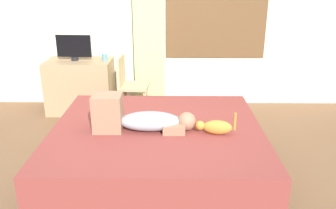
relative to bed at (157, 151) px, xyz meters
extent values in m
plane|color=brown|center=(-0.12, -0.15, -0.25)|extent=(16.00, 16.00, 0.00)
cube|color=beige|center=(-0.12, 2.13, 1.20)|extent=(6.40, 0.12, 2.90)
cube|color=brown|center=(0.76, 2.06, 1.12)|extent=(1.43, 0.02, 1.32)
cube|color=white|center=(0.76, 2.06, 1.12)|extent=(1.35, 0.02, 1.24)
cube|color=#38383D|center=(0.00, 0.00, -0.18)|extent=(2.01, 1.88, 0.14)
cube|color=brown|center=(0.00, 0.00, 0.07)|extent=(1.96, 1.82, 0.36)
ellipsoid|color=#8C939E|center=(-0.06, -0.07, 0.34)|extent=(0.56, 0.27, 0.17)
sphere|color=#8C664C|center=(0.28, -0.06, 0.34)|extent=(0.17, 0.17, 0.17)
cube|color=#8C664C|center=(-0.44, -0.07, 0.42)|extent=(0.26, 0.24, 0.34)
cube|color=#8C664C|center=(0.16, -0.07, 0.29)|extent=(0.20, 0.28, 0.08)
ellipsoid|color=#C67A2D|center=(0.55, -0.16, 0.32)|extent=(0.27, 0.14, 0.13)
sphere|color=#C67A2D|center=(0.39, -0.14, 0.33)|extent=(0.08, 0.08, 0.08)
cylinder|color=#C67A2D|center=(0.70, -0.17, 0.38)|extent=(0.02, 0.02, 0.16)
cube|color=#997A56|center=(-1.16, 1.73, 0.12)|extent=(0.90, 0.56, 0.74)
cylinder|color=black|center=(-1.20, 1.73, 0.52)|extent=(0.10, 0.10, 0.05)
cube|color=black|center=(-1.20, 1.73, 0.69)|extent=(0.48, 0.06, 0.30)
cylinder|color=teal|center=(-0.79, 1.71, 0.54)|extent=(0.07, 0.07, 0.09)
cylinder|color=tan|center=(-0.20, 1.57, -0.03)|extent=(0.04, 0.04, 0.44)
cylinder|color=tan|center=(-0.22, 1.27, -0.03)|extent=(0.04, 0.04, 0.44)
cylinder|color=tan|center=(-0.51, 1.59, -0.03)|extent=(0.04, 0.04, 0.44)
cylinder|color=tan|center=(-0.53, 1.29, -0.03)|extent=(0.04, 0.04, 0.44)
cube|color=tan|center=(-0.37, 1.43, 0.21)|extent=(0.40, 0.40, 0.04)
cube|color=tan|center=(-0.53, 1.44, 0.42)|extent=(0.07, 0.38, 0.38)
cube|color=#ADCC75|center=(-0.19, 2.01, 0.92)|extent=(0.44, 0.06, 2.34)
camera|label=1|loc=(0.14, -3.04, 1.59)|focal=37.61mm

